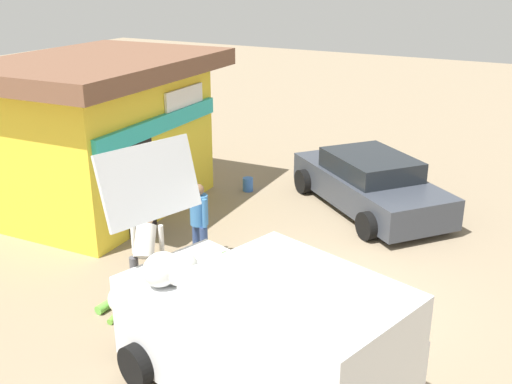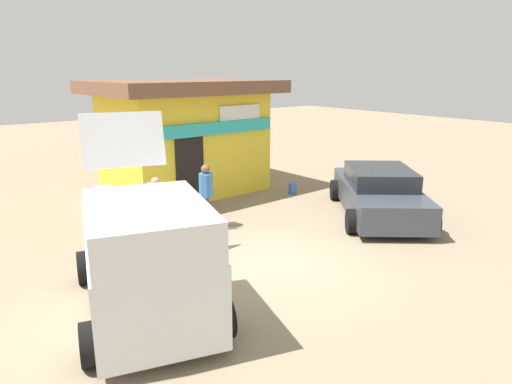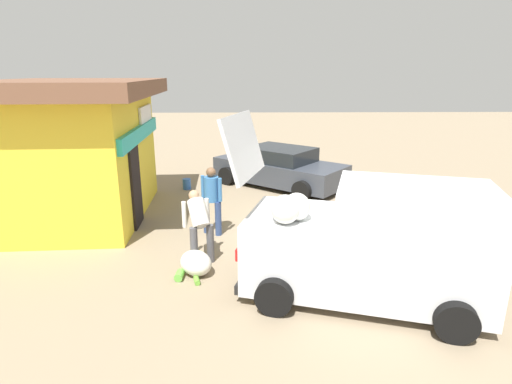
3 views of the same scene
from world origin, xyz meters
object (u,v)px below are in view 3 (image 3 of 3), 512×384
(paint_bucket, at_px, (187,184))
(parked_sedan, at_px, (279,168))
(delivery_van, at_px, (372,243))
(unloaded_banana_pile, at_px, (195,264))
(customer_bending, at_px, (199,221))
(storefront_bar, at_px, (78,147))
(vendor_standing, at_px, (212,196))

(paint_bucket, bearing_deg, parked_sedan, -83.25)
(delivery_van, relative_size, unloaded_banana_pile, 4.89)
(customer_bending, bearing_deg, unloaded_banana_pile, 177.33)
(delivery_van, xyz_separation_m, paint_bucket, (6.81, 4.01, -0.82))
(storefront_bar, bearing_deg, paint_bucket, -42.95)
(parked_sedan, height_order, paint_bucket, parked_sedan)
(storefront_bar, xyz_separation_m, delivery_van, (-4.29, -6.35, -0.85))
(customer_bending, distance_m, unloaded_banana_pile, 0.87)
(paint_bucket, bearing_deg, storefront_bar, 137.05)
(paint_bucket, bearing_deg, vendor_standing, -163.59)
(storefront_bar, relative_size, vendor_standing, 3.49)
(vendor_standing, bearing_deg, parked_sedan, -24.20)
(vendor_standing, height_order, paint_bucket, vendor_standing)
(storefront_bar, bearing_deg, parked_sedan, -61.95)
(parked_sedan, relative_size, customer_bending, 3.18)
(storefront_bar, xyz_separation_m, unloaded_banana_pile, (-3.41, -3.32, -1.63))
(storefront_bar, xyz_separation_m, paint_bucket, (2.51, -2.34, -1.67))
(parked_sedan, xyz_separation_m, unloaded_banana_pile, (-6.28, 2.08, -0.40))
(parked_sedan, relative_size, unloaded_banana_pile, 4.93)
(storefront_bar, distance_m, unloaded_banana_pile, 5.03)
(parked_sedan, bearing_deg, vendor_standing, 155.80)
(unloaded_banana_pile, bearing_deg, vendor_standing, -4.67)
(unloaded_banana_pile, distance_m, paint_bucket, 6.00)
(storefront_bar, height_order, customer_bending, storefront_bar)
(customer_bending, xyz_separation_m, unloaded_banana_pile, (-0.60, 0.03, -0.63))
(unloaded_banana_pile, bearing_deg, storefront_bar, 44.23)
(delivery_van, height_order, paint_bucket, delivery_van)
(vendor_standing, relative_size, paint_bucket, 4.66)
(paint_bucket, bearing_deg, unloaded_banana_pile, -170.61)
(customer_bending, height_order, unloaded_banana_pile, customer_bending)
(unloaded_banana_pile, bearing_deg, delivery_van, -106.29)
(storefront_bar, relative_size, customer_bending, 3.95)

